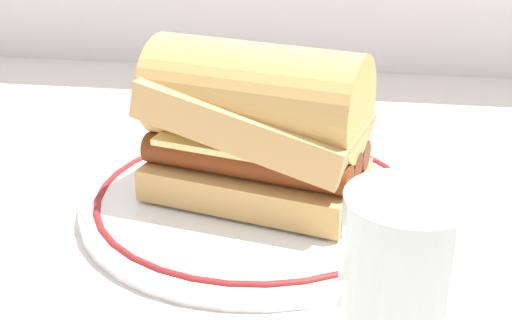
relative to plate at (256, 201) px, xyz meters
name	(u,v)px	position (x,y,z in m)	size (l,w,h in m)	color
ground_plane	(274,202)	(0.01, 0.01, -0.01)	(1.50, 1.50, 0.00)	beige
plate	(256,201)	(0.00, 0.00, 0.00)	(0.29, 0.29, 0.01)	white
sausage_sandwich	(256,122)	(0.00, 0.00, 0.07)	(0.19, 0.14, 0.13)	tan
drinking_glass	(401,308)	(0.11, -0.20, 0.04)	(0.07, 0.07, 0.12)	silver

